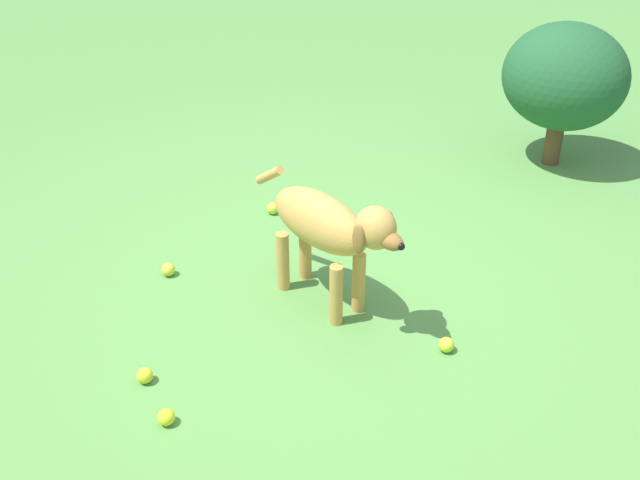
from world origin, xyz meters
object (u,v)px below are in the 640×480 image
Objects in this scene: tennis_ball_0 at (145,376)px; tennis_ball_3 at (273,208)px; tennis_ball_1 at (168,269)px; tennis_ball_2 at (166,417)px; tennis_ball_4 at (446,345)px; dog at (328,227)px.

tennis_ball_0 is 1.00× the size of tennis_ball_3.
tennis_ball_1 and tennis_ball_2 have the same top height.
tennis_ball_4 is at bearing -170.62° from tennis_ball_1.
tennis_ball_4 is at bearing -137.80° from tennis_ball_0.
dog is 13.48× the size of tennis_ball_2.
tennis_ball_0 and tennis_ball_1 have the same top height.
tennis_ball_0 and tennis_ball_2 have the same top height.
tennis_ball_0 and tennis_ball_3 have the same top height.
tennis_ball_3 is (0.37, -1.36, 0.00)m from tennis_ball_0.
tennis_ball_0 is at bearing -28.28° from tennis_ball_2.
dog is 13.48× the size of tennis_ball_1.
dog is 13.48× the size of tennis_ball_4.
tennis_ball_1 is at bearing -54.20° from tennis_ball_0.
tennis_ball_1 is 0.76m from tennis_ball_3.
dog is 0.70m from tennis_ball_4.
tennis_ball_4 is (-0.59, 0.01, -0.37)m from dog.
tennis_ball_2 is 1.00× the size of tennis_ball_4.
dog is 0.95m from tennis_ball_3.
tennis_ball_3 is 1.00× the size of tennis_ball_4.
tennis_ball_0 and tennis_ball_4 have the same top height.
dog reaches higher than tennis_ball_2.
tennis_ball_2 is at bearing 54.15° from tennis_ball_4.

